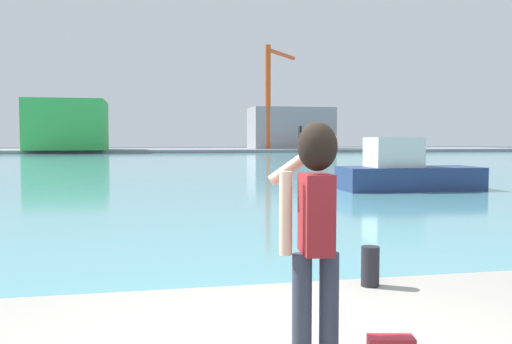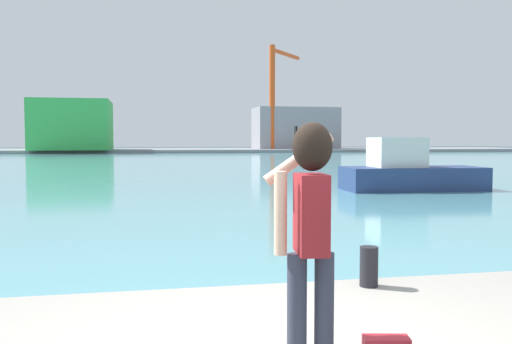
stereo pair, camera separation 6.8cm
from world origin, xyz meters
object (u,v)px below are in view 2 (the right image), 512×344
(warehouse_left, at_px, (73,125))
(warehouse_right, at_px, (295,128))
(boat_moored, at_px, (409,172))
(port_crane, at_px, (275,87))
(harbor_bollard, at_px, (369,267))
(person_photographer, at_px, (310,219))

(warehouse_left, height_order, warehouse_right, warehouse_left)
(boat_moored, bearing_deg, port_crane, 83.75)
(warehouse_right, xyz_separation_m, port_crane, (-4.35, -2.67, 7.23))
(harbor_bollard, bearing_deg, person_photographer, -123.29)
(harbor_bollard, relative_size, warehouse_left, 0.04)
(harbor_bollard, bearing_deg, boat_moored, 61.73)
(boat_moored, distance_m, warehouse_left, 73.62)
(harbor_bollard, xyz_separation_m, warehouse_left, (-14.32, 85.12, 3.74))
(harbor_bollard, relative_size, warehouse_right, 0.03)
(warehouse_right, bearing_deg, port_crane, -148.44)
(boat_moored, xyz_separation_m, warehouse_right, (15.81, 75.66, 3.45))
(harbor_bollard, xyz_separation_m, port_crane, (19.57, 88.08, 10.76))
(warehouse_left, relative_size, port_crane, 0.67)
(boat_moored, height_order, warehouse_right, warehouse_right)
(person_photographer, xyz_separation_m, boat_moored, (9.39, 17.03, -0.76))
(person_photographer, relative_size, warehouse_right, 0.12)
(harbor_bollard, height_order, warehouse_left, warehouse_left)
(person_photographer, distance_m, warehouse_right, 96.09)
(harbor_bollard, height_order, port_crane, port_crane)
(boat_moored, relative_size, warehouse_left, 0.48)
(person_photographer, height_order, warehouse_left, warehouse_left)
(warehouse_left, distance_m, port_crane, 34.74)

